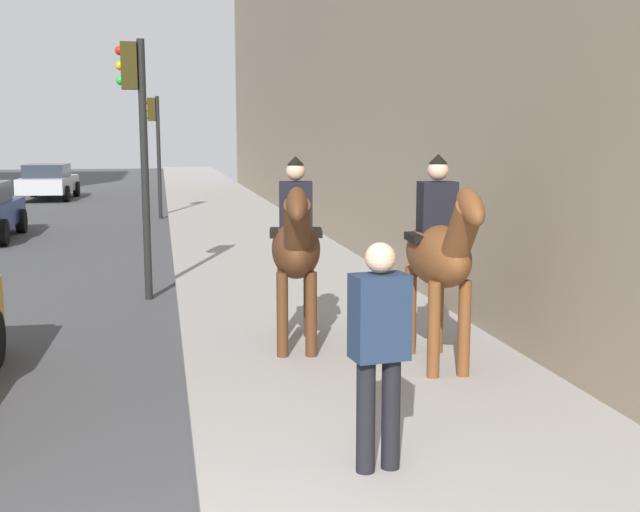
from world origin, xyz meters
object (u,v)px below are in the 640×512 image
(mounted_horse_near, at_px, (296,245))
(pedestrian_greeting, at_px, (379,342))
(mounted_horse_far, at_px, (440,252))
(car_mid_lane, at_px, (48,181))
(traffic_light_near_curb, at_px, (138,128))
(traffic_light_far_curb, at_px, (155,137))

(mounted_horse_near, relative_size, pedestrian_greeting, 1.30)
(mounted_horse_far, xyz_separation_m, car_mid_lane, (25.57, 7.33, -0.62))
(pedestrian_greeting, height_order, car_mid_lane, pedestrian_greeting)
(mounted_horse_far, distance_m, pedestrian_greeting, 2.77)
(pedestrian_greeting, bearing_deg, car_mid_lane, 4.48)
(mounted_horse_near, height_order, pedestrian_greeting, mounted_horse_near)
(pedestrian_greeting, bearing_deg, mounted_horse_far, -36.63)
(mounted_horse_near, bearing_deg, pedestrian_greeting, 9.23)
(mounted_horse_far, bearing_deg, car_mid_lane, -161.18)
(traffic_light_near_curb, distance_m, traffic_light_far_curb, 12.37)
(pedestrian_greeting, relative_size, traffic_light_far_curb, 0.45)
(car_mid_lane, xyz_separation_m, traffic_light_near_curb, (-20.85, -4.15, 1.93))
(car_mid_lane, bearing_deg, traffic_light_far_curb, -150.55)
(mounted_horse_far, bearing_deg, traffic_light_far_curb, -167.27)
(mounted_horse_near, distance_m, traffic_light_far_curb, 16.18)
(mounted_horse_near, height_order, mounted_horse_far, mounted_horse_far)
(pedestrian_greeting, distance_m, car_mid_lane, 28.62)
(traffic_light_near_curb, height_order, traffic_light_far_curb, traffic_light_near_curb)
(mounted_horse_near, bearing_deg, mounted_horse_far, 61.50)
(mounted_horse_near, relative_size, traffic_light_far_curb, 0.59)
(traffic_light_far_curb, bearing_deg, pedestrian_greeting, -175.18)
(traffic_light_near_curb, bearing_deg, mounted_horse_near, -153.69)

